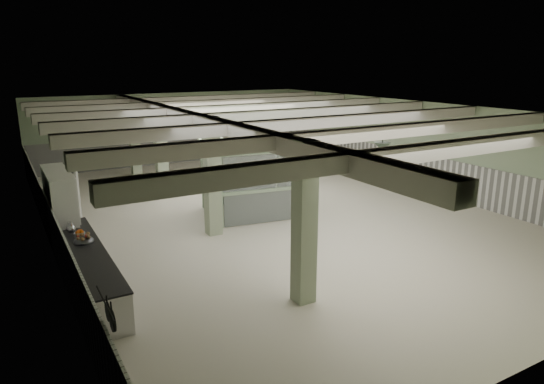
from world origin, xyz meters
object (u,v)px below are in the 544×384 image
filing_cabinet (289,186)px  guard_booth (252,165)px  walkin_cooler (62,209)px  prep_counter (86,269)px

filing_cabinet → guard_booth: bearing=-163.0°
walkin_cooler → guard_booth: guard_booth is taller
walkin_cooler → guard_booth: size_ratio=0.70×
walkin_cooler → filing_cabinet: 7.82m
walkin_cooler → guard_booth: bearing=2.1°
prep_counter → walkin_cooler: walkin_cooler is taller
prep_counter → guard_booth: guard_booth is taller
guard_booth → walkin_cooler: bearing=-168.8°
filing_cabinet → prep_counter: bearing=-146.2°
walkin_cooler → filing_cabinet: (7.80, 0.43, -0.43)m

